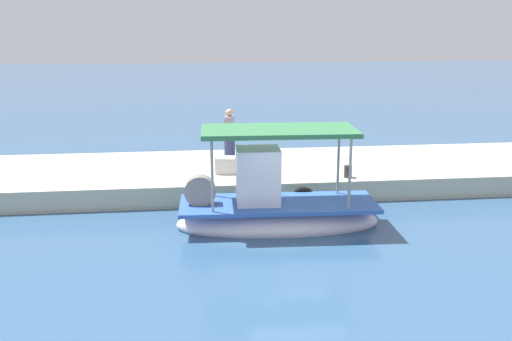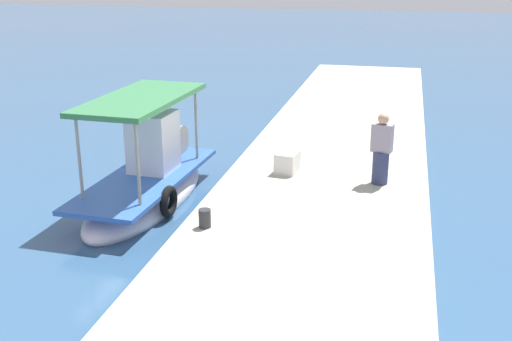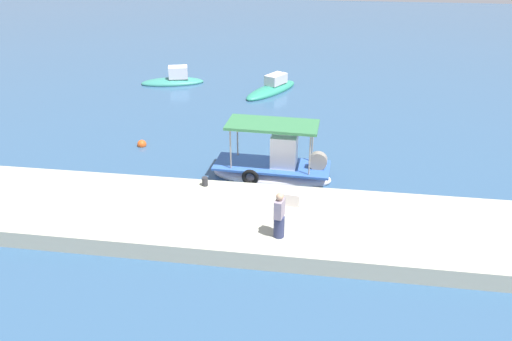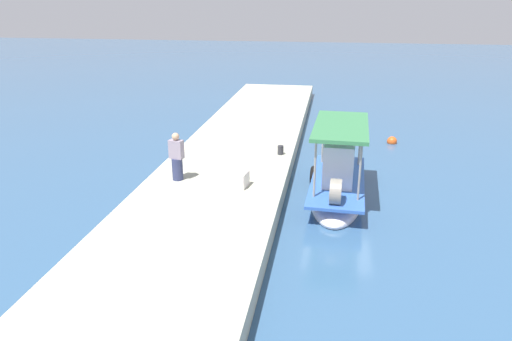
# 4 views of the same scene
# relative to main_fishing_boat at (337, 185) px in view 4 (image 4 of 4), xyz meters

# --- Properties ---
(ground_plane) EXTENTS (120.00, 120.00, 0.00)m
(ground_plane) POSITION_rel_main_fishing_boat_xyz_m (-0.47, 0.15, -0.49)
(ground_plane) COLOR #32577D
(dock_quay) EXTENTS (36.00, 4.79, 0.64)m
(dock_quay) POSITION_rel_main_fishing_boat_xyz_m (-0.47, -4.17, -0.17)
(dock_quay) COLOR #B1B39D
(dock_quay) RESTS_ON ground_plane
(main_fishing_boat) EXTENTS (5.38, 2.02, 2.96)m
(main_fishing_boat) POSITION_rel_main_fishing_boat_xyz_m (0.00, 0.00, 0.00)
(main_fishing_boat) COLOR white
(main_fishing_boat) RESTS_ON ground_plane
(fisherman_near_bollard) EXTENTS (0.44, 0.51, 1.67)m
(fisherman_near_bollard) POSITION_rel_main_fishing_boat_xyz_m (0.76, -5.45, 0.91)
(fisherman_near_bollard) COLOR navy
(fisherman_near_bollard) RESTS_ON dock_quay
(mooring_bollard) EXTENTS (0.24, 0.24, 0.37)m
(mooring_bollard) POSITION_rel_main_fishing_boat_xyz_m (-2.58, -2.27, 0.33)
(mooring_bollard) COLOR #2D2D33
(mooring_bollard) RESTS_ON dock_quay
(cargo_crate) EXTENTS (0.68, 0.58, 0.50)m
(cargo_crate) POSITION_rel_main_fishing_boat_xyz_m (1.05, -3.22, 0.40)
(cargo_crate) COLOR silver
(cargo_crate) RESTS_ON dock_quay
(marker_buoy) EXTENTS (0.47, 0.47, 0.47)m
(marker_buoy) POSITION_rel_main_fishing_boat_xyz_m (-7.11, 2.59, -0.40)
(marker_buoy) COLOR #E5561D
(marker_buoy) RESTS_ON ground_plane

